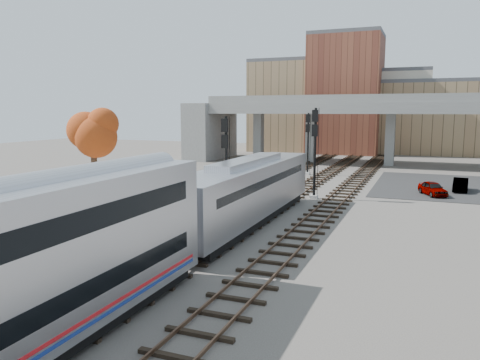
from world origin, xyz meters
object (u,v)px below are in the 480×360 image
Objects in this scene: signal_mast_far at (308,144)px; car_a at (433,188)px; locomotive at (247,190)px; tree at (93,136)px; car_b at (460,185)px; signal_mast_near at (226,168)px; signal_mast_mid at (315,153)px.

signal_mast_far is 16.60m from car_a.
locomotive is 25.26m from signal_mast_far.
tree reaches higher than car_b.
signal_mast_far is (-2.10, 25.13, 1.29)m from locomotive.
signal_mast_far reaches higher than signal_mast_near.
signal_mast_near is at bearing -157.36° from car_a.
tree is 28.72m from car_a.
signal_mast_mid is (4.10, 9.21, 0.42)m from signal_mast_near.
car_a is (13.46, -9.26, -2.93)m from signal_mast_far.
car_a is 0.98× the size of car_b.
locomotive is at bearing 4.53° from tree.
signal_mast_near is at bearing -127.01° from car_b.
signal_mast_mid reaches higher than car_a.
signal_mast_mid is 11.25m from car_a.
signal_mast_mid is at bearing -74.30° from signal_mast_far.
signal_mast_mid reaches higher than signal_mast_near.
signal_mast_far is at bearing 90.00° from signal_mast_near.
car_a is at bearing -121.57° from car_b.
car_a is (11.36, 15.87, -1.63)m from locomotive.
car_b is (11.76, 8.59, -3.25)m from signal_mast_mid.
tree is at bearing -166.49° from signal_mast_near.
signal_mast_mid is at bearing 40.51° from tree.
signal_mast_near is at bearing 147.62° from locomotive.
signal_mast_mid reaches higher than car_b.
signal_mast_mid is at bearing -174.93° from car_a.
car_b is (15.86, -5.99, -2.94)m from signal_mast_far.
locomotive is 2.72× the size of signal_mast_near.
signal_mast_mid is 17.71m from tree.
tree reaches higher than locomotive.
tree reaches higher than car_a.
signal_mast_far is (0.00, 23.80, 0.10)m from signal_mast_near.
locomotive is 5.37× the size of car_a.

